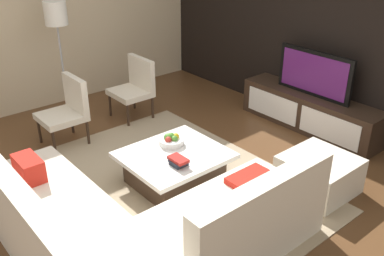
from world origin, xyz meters
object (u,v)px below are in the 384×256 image
at_px(floor_lamp, 57,21).
at_px(book_stack, 178,161).
at_px(coffee_table, 174,167).
at_px(accent_chair_near, 68,107).
at_px(television, 314,74).
at_px(sectional_couch, 130,226).
at_px(accent_chair_far, 135,84).
at_px(ottoman, 319,174).
at_px(fruit_bowl, 171,140).
at_px(media_console, 309,112).

xyz_separation_m(floor_lamp, book_stack, (2.69, -0.04, -0.97)).
xyz_separation_m(coffee_table, floor_lamp, (-2.47, -0.08, 1.20)).
distance_m(accent_chair_near, floor_lamp, 1.26).
height_order(television, coffee_table, television).
relative_size(coffee_table, accent_chair_near, 1.23).
bearing_deg(television, sectional_couch, -80.83).
distance_m(accent_chair_far, book_stack, 2.20).
distance_m(floor_lamp, book_stack, 2.86).
distance_m(sectional_couch, coffee_table, 1.16).
relative_size(sectional_couch, accent_chair_far, 2.85).
bearing_deg(ottoman, book_stack, -125.88).
relative_size(accent_chair_near, book_stack, 4.05).
bearing_deg(accent_chair_far, ottoman, -1.22).
height_order(coffee_table, floor_lamp, floor_lamp).
relative_size(coffee_table, fruit_bowl, 3.83).
xyz_separation_m(coffee_table, ottoman, (1.10, 1.10, -0.00)).
bearing_deg(accent_chair_far, accent_chair_near, -91.74).
relative_size(sectional_couch, book_stack, 11.54).
bearing_deg(accent_chair_far, sectional_couch, -43.38).
distance_m(television, accent_chair_near, 3.26).
xyz_separation_m(television, sectional_couch, (0.53, -3.27, -0.52)).
height_order(sectional_couch, book_stack, sectional_couch).
xyz_separation_m(fruit_bowl, accent_chair_far, (-1.63, 0.60, 0.06)).
xyz_separation_m(coffee_table, fruit_bowl, (-0.18, 0.10, 0.23)).
distance_m(accent_chair_near, fruit_bowl, 1.58).
height_order(accent_chair_near, fruit_bowl, accent_chair_near).
relative_size(media_console, book_stack, 9.56).
relative_size(accent_chair_far, book_stack, 4.05).
bearing_deg(fruit_bowl, sectional_couch, -53.01).
relative_size(media_console, accent_chair_far, 2.36).
distance_m(coffee_table, ottoman, 1.56).
distance_m(media_console, accent_chair_far, 2.50).
distance_m(coffee_table, book_stack, 0.34).
relative_size(fruit_bowl, book_stack, 1.30).
xyz_separation_m(floor_lamp, accent_chair_far, (0.65, 0.78, -0.91)).
height_order(media_console, floor_lamp, floor_lamp).
height_order(sectional_couch, fruit_bowl, sectional_couch).
bearing_deg(floor_lamp, book_stack, -0.82).
relative_size(floor_lamp, ottoman, 2.39).
bearing_deg(floor_lamp, media_console, 42.82).
xyz_separation_m(television, coffee_table, (-0.10, -2.30, -0.60)).
distance_m(floor_lamp, fruit_bowl, 2.49).
bearing_deg(floor_lamp, accent_chair_far, 50.14).
bearing_deg(accent_chair_far, media_console, 30.88).
bearing_deg(media_console, book_stack, -87.06).
distance_m(media_console, television, 0.55).
distance_m(media_console, fruit_bowl, 2.22).
bearing_deg(television, ottoman, -50.08).
xyz_separation_m(television, floor_lamp, (-2.57, -2.38, 0.60)).
bearing_deg(accent_chair_near, fruit_bowl, 14.39).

